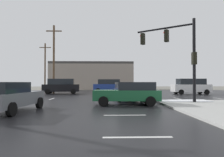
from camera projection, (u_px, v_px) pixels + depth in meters
ground_plane at (115, 99)px, 19.96m from camera, size 120.00×120.00×0.00m
road_asphalt at (115, 99)px, 19.96m from camera, size 44.00×44.00×0.02m
snow_strip_curbside at (183, 101)px, 16.11m from camera, size 4.00×1.60×0.06m
lane_markings at (129, 100)px, 18.62m from camera, size 36.15×36.15×0.01m
traffic_signal_mast at (177, 48)px, 16.11m from camera, size 3.89×3.03×6.15m
strip_building_background at (92, 76)px, 48.86m from camera, size 18.35×8.00×6.10m
sedan_grey at (9, 96)px, 10.99m from camera, size 2.39×4.67×1.58m
sedan_green at (129, 93)px, 14.50m from camera, size 4.61×2.20×1.58m
sedan_navy at (127, 91)px, 18.25m from camera, size 2.32×4.65×1.58m
suv_black at (61, 86)px, 28.42m from camera, size 4.96×2.52×2.03m
suv_blue at (109, 85)px, 32.87m from camera, size 4.90×2.32×2.03m
suv_white at (191, 86)px, 27.39m from camera, size 4.84×2.18×2.03m
sedan_tan at (133, 88)px, 27.39m from camera, size 2.29×4.64×1.58m
utility_pole_far at (54, 58)px, 29.62m from camera, size 2.20×0.28×9.64m
utility_pole_distant at (45, 66)px, 40.89m from camera, size 2.20×0.28×9.18m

